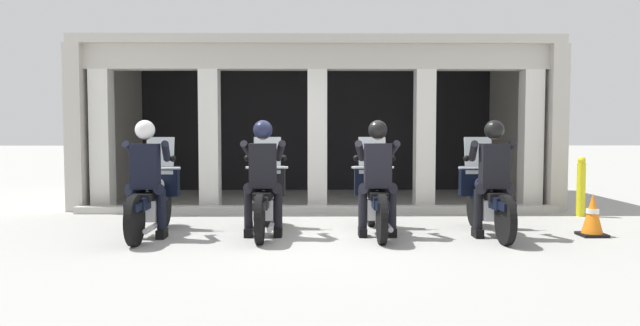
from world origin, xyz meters
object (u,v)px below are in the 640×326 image
motorcycle_far_right (487,198)px  police_officer_far_left (146,169)px  police_officer_far_right (493,168)px  motorcycle_center_right (375,197)px  motorcycle_far_left (153,199)px  police_officer_center_left (263,168)px  motorcycle_center_left (265,198)px  bollard_kerbside (581,187)px  traffic_cone_flank (592,215)px  police_officer_center_right (377,168)px

motorcycle_far_right → police_officer_far_left: bearing=169.1°
police_officer_far_right → motorcycle_center_right: bearing=152.2°
motorcycle_far_left → police_officer_far_right: 4.69m
motorcycle_far_right → police_officer_center_left: bearing=169.0°
motorcycle_center_left → bollard_kerbside: bearing=7.7°
motorcycle_far_left → police_officer_far_left: police_officer_far_left is taller
motorcycle_far_left → motorcycle_far_right: bearing=-16.3°
motorcycle_far_left → motorcycle_far_right: same height
motorcycle_far_left → police_officer_far_left: (-0.00, -0.28, 0.44)m
bollard_kerbside → police_officer_far_left: bearing=-164.3°
police_officer_far_left → motorcycle_center_right: (3.11, 0.38, -0.44)m
motorcycle_center_left → police_officer_far_right: police_officer_far_right is taller
police_officer_far_right → bollard_kerbside: police_officer_far_right is taller
motorcycle_center_right → police_officer_center_left: bearing=179.4°
police_officer_far_right → traffic_cone_flank: bearing=-11.7°
motorcycle_far_left → motorcycle_far_right: size_ratio=1.00×
motorcycle_far_left → motorcycle_center_right: 3.11m
motorcycle_far_left → traffic_cone_flank: 6.06m
motorcycle_center_left → motorcycle_center_right: (1.55, -0.01, 0.00)m
motorcycle_far_left → motorcycle_center_left: 1.56m
motorcycle_far_right → bollard_kerbside: (2.06, 1.60, -0.00)m
motorcycle_far_left → traffic_cone_flank: (6.05, -0.20, -0.21)m
police_officer_far_left → police_officer_center_left: same height
motorcycle_far_left → motorcycle_center_right: size_ratio=1.00×
motorcycle_center_right → police_officer_far_left: bearing=176.4°
motorcycle_center_right → bollard_kerbside: motorcycle_center_right is taller
police_officer_far_right → motorcycle_center_left: bearing=158.6°
police_officer_center_right → traffic_cone_flank: (2.95, -0.01, -0.65)m
police_officer_far_left → motorcycle_far_right: (4.66, 0.30, -0.44)m
traffic_cone_flank → police_officer_center_right: bearing=179.8°
motorcycle_center_right → police_officer_far_right: size_ratio=1.29×
police_officer_far_left → traffic_cone_flank: bearing=-15.6°
police_officer_center_right → motorcycle_far_right: police_officer_center_right is taller
traffic_cone_flank → motorcycle_center_right: bearing=174.3°
motorcycle_far_left → motorcycle_center_left: (1.55, 0.11, 0.00)m
motorcycle_far_right → police_officer_center_right: bearing=172.9°
motorcycle_center_left → bollard_kerbside: 5.38m
police_officer_center_right → motorcycle_center_right: bearing=79.2°
police_officer_far_left → motorcycle_center_right: police_officer_far_left is taller
police_officer_far_left → traffic_cone_flank: 6.09m
motorcycle_far_left → traffic_cone_flank: motorcycle_far_left is taller
motorcycle_far_left → police_officer_far_left: size_ratio=1.29×
motorcycle_center_left → police_officer_far_left: bearing=-174.5°
police_officer_center_left → traffic_cone_flank: 4.55m
motorcycle_far_left → police_officer_far_right: bearing=-19.8°
police_officer_center_right → motorcycle_far_right: bearing=-3.1°
motorcycle_center_right → motorcycle_far_right: size_ratio=1.00×
bollard_kerbside → traffic_cone_flank: bearing=-110.3°
motorcycle_far_right → traffic_cone_flank: 1.43m
motorcycle_far_right → police_officer_far_right: size_ratio=1.29×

